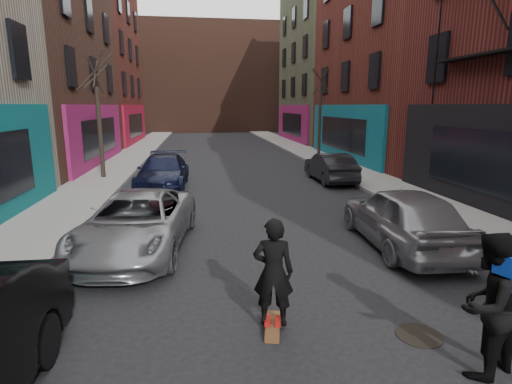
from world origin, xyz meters
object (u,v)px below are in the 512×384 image
object	(u,v)px
parked_right_far	(403,217)
skateboard	(273,326)
skateboarder	(273,272)
manhole	(419,335)
parked_left_far	(137,223)
tree_right_far	(320,104)
tree_left_far	(98,107)
parked_left_end	(163,172)
parked_right_end	(330,167)
pedestrian	(488,305)

from	to	relation	value
parked_right_far	skateboard	xyz separation A→B (m)	(-3.86, -3.26, -0.72)
skateboarder	manhole	size ratio (longest dim) A/B	2.46
parked_left_far	parked_right_far	distance (m)	6.49
manhole	tree_right_far	bearing A→B (deg)	77.28
tree_left_far	parked_left_end	world-z (taller)	tree_left_far
parked_right_far	parked_right_end	xyz separation A→B (m)	(1.06, 8.68, -0.11)
tree_left_far	skateboarder	world-z (taller)	tree_left_far
skateboard	skateboarder	world-z (taller)	skateboarder
parked_left_end	skateboard	bearing A→B (deg)	-75.01
parked_left_end	parked_right_far	distance (m)	10.45
tree_right_far	pedestrian	world-z (taller)	tree_right_far
skateboard	skateboarder	size ratio (longest dim) A/B	0.47
tree_left_far	pedestrian	distance (m)	17.54
skateboarder	pedestrian	distance (m)	2.88
pedestrian	skateboard	bearing A→B (deg)	-51.54
tree_right_far	parked_right_end	size ratio (longest dim) A/B	1.69
parked_right_far	skateboard	bearing A→B (deg)	42.82
pedestrian	manhole	xyz separation A→B (m)	(-0.32, 0.91, -0.97)
parked_right_end	skateboard	size ratio (longest dim) A/B	5.03
tree_left_far	parked_left_end	distance (m)	4.72
parked_left_far	skateboarder	distance (m)	4.73
tree_right_far	skateboard	distance (m)	21.37
parked_left_far	skateboard	xyz separation A→B (m)	(2.60, -3.94, -0.64)
tree_right_far	parked_right_end	bearing A→B (deg)	-103.29
tree_right_far	parked_right_far	world-z (taller)	tree_right_far
parked_left_far	manhole	bearing A→B (deg)	-36.10
skateboarder	parked_right_far	bearing A→B (deg)	-127.54
manhole	parked_right_end	bearing A→B (deg)	77.65
tree_right_far	manhole	distance (m)	21.27
parked_left_far	manhole	distance (m)	6.57
tree_left_far	parked_right_far	size ratio (longest dim) A/B	1.44
parked_right_far	skateboard	world-z (taller)	parked_right_far
skateboarder	parked_left_end	bearing A→B (deg)	-65.03
skateboard	parked_left_far	bearing A→B (deg)	135.58
tree_left_far	manhole	xyz separation A→B (m)	(7.78, -14.46, -3.37)
parked_right_far	skateboarder	xyz separation A→B (m)	(-3.86, -3.26, 0.19)
parked_left_end	parked_right_far	world-z (taller)	parked_right_far
parked_right_far	skateboarder	bearing A→B (deg)	42.82
parked_right_far	manhole	size ratio (longest dim) A/B	6.46
parked_left_end	parked_right_end	xyz separation A→B (m)	(7.51, 0.47, -0.04)
parked_right_end	parked_left_end	bearing A→B (deg)	3.41
tree_right_far	parked_left_end	bearing A→B (deg)	-137.96
tree_left_far	tree_right_far	size ratio (longest dim) A/B	0.96
parked_left_far	skateboarder	world-z (taller)	skateboarder
parked_left_end	parked_right_end	distance (m)	7.52
parked_left_far	pedestrian	bearing A→B (deg)	-39.54
tree_right_far	skateboarder	world-z (taller)	tree_right_far
parked_left_end	pedestrian	world-z (taller)	pedestrian
tree_right_far	parked_left_far	distance (m)	18.78
parked_left_end	parked_right_far	size ratio (longest dim) A/B	1.06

